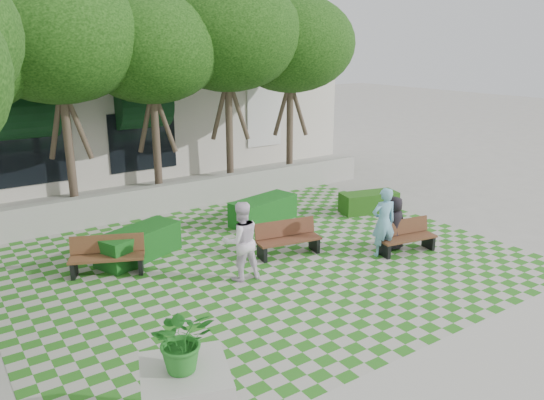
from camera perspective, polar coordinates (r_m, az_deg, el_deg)
ground at (r=12.29m, az=2.04°, el=-8.30°), size 90.00×90.00×0.00m
lawn at (r=13.04m, az=-0.58°, el=-6.76°), size 12.00×12.00×0.00m
sidewalk_south at (r=9.43m, az=20.08°, el=-17.73°), size 16.00×2.00×0.01m
retaining_wall at (r=17.21m, az=-10.25°, el=0.37°), size 15.00×0.36×0.90m
bench_east at (r=14.01m, az=14.19°, el=-3.88°), size 1.63×0.79×0.82m
bench_mid at (r=13.40m, az=1.70°, el=-4.21°), size 1.72×0.83×0.87m
bench_west at (r=12.90m, az=-17.30°, el=-5.79°), size 1.76×1.19×0.88m
hedge_east at (r=17.07m, az=10.37°, el=-0.24°), size 1.93×1.15×0.63m
hedge_midright at (r=15.81m, az=-0.94°, el=-1.12°), size 2.25×1.29×0.74m
hedge_midleft at (r=13.61m, az=-14.15°, el=-4.57°), size 2.32×1.61×0.75m
planter_front at (r=7.43m, az=-9.28°, el=-19.49°), size 1.42×1.42×2.00m
person_blue at (r=13.46m, az=11.91°, el=-2.35°), size 0.74×0.58×1.77m
person_dark at (r=14.00m, az=12.98°, el=-2.45°), size 0.75×0.55×1.42m
person_white at (r=11.89m, az=-3.36°, el=-4.42°), size 0.98×0.82×1.83m
tree_row at (r=15.67m, az=-17.22°, el=15.89°), size 17.70×13.40×7.41m
building at (r=24.40m, az=-16.25°, el=9.64°), size 18.00×8.92×5.15m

